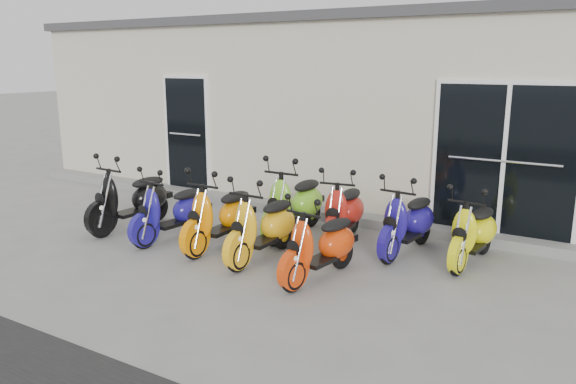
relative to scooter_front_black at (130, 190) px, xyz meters
name	(u,v)px	position (x,y,z in m)	size (l,w,h in m)	color
ground	(265,254)	(2.45, 0.06, -0.62)	(80.00, 80.00, 0.00)	gray
building	(402,109)	(2.45, 5.26, 0.98)	(14.00, 6.00, 3.20)	beige
roof_cap	(406,25)	(2.45, 5.26, 2.66)	(14.20, 6.20, 0.16)	#3F3F42
front_step	(332,215)	(2.45, 2.08, -0.54)	(14.00, 0.40, 0.15)	gray
door_left	(187,131)	(-0.75, 2.23, 0.64)	(1.07, 0.08, 2.22)	black
door_right	(505,156)	(5.05, 2.23, 0.64)	(2.02, 0.08, 2.22)	black
scooter_front_black	(130,190)	(0.00, 0.00, 0.00)	(0.61, 1.67, 1.23)	black
scooter_front_blue	(172,202)	(0.93, -0.09, -0.05)	(0.56, 1.53, 1.13)	navy
scooter_front_orange_a	(220,207)	(1.76, -0.02, -0.02)	(0.59, 1.61, 1.19)	#FF8902
scooter_front_orange_b	(263,217)	(2.54, -0.12, -0.03)	(0.58, 1.59, 1.17)	yellow
scooter_front_red	(321,236)	(3.50, -0.35, -0.07)	(0.54, 1.49, 1.10)	#E43B09
scooter_back_green	(295,195)	(2.36, 1.01, 0.02)	(0.62, 1.71, 1.26)	#7BD226
scooter_back_red	(344,204)	(3.14, 1.08, -0.04)	(0.57, 1.57, 1.16)	#AE1E14
scooter_back_blue	(408,213)	(4.08, 1.09, -0.04)	(0.56, 1.55, 1.14)	navy
scooter_back_yellow	(474,223)	(4.94, 1.12, -0.07)	(0.54, 1.49, 1.10)	yellow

